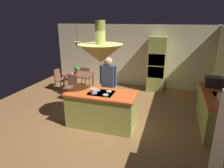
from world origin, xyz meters
TOP-DOWN VIEW (x-y plane):
  - ground at (0.00, 0.00)m, footprint 8.16×8.16m
  - wall_back at (0.00, 3.45)m, footprint 6.80×0.10m
  - kitchen_island at (0.00, -0.20)m, footprint 1.84×0.88m
  - counter_run_right at (2.84, 0.60)m, footprint 0.73×2.08m
  - oven_tower at (1.10, 3.04)m, footprint 0.66×0.62m
  - dining_table at (-1.70, 1.90)m, footprint 0.98×0.83m
  - person_at_island at (-0.04, 0.51)m, footprint 0.53×0.23m
  - range_hood at (0.00, -0.20)m, footprint 1.10×1.10m
  - pendant_light_over_table at (-1.70, 1.90)m, footprint 0.32×0.32m
  - chair_facing_island at (-1.70, 1.26)m, footprint 0.40×0.40m
  - chair_by_back_wall at (-1.70, 2.54)m, footprint 0.40×0.40m
  - chair_at_corner at (-2.57, 1.90)m, footprint 0.40×0.40m
  - potted_plant_on_table at (-1.77, 1.86)m, footprint 0.20×0.20m
  - cup_on_table at (-1.88, 1.69)m, footprint 0.07×0.07m
  - canister_flour at (2.84, 0.09)m, footprint 0.11×0.11m
  - canister_sugar at (2.84, 0.27)m, footprint 0.11×0.11m
  - microwave_on_counter at (2.84, 1.21)m, footprint 0.46×0.36m
  - cooking_pot_on_cooktop at (-0.16, -0.33)m, footprint 0.18×0.18m

SIDE VIEW (x-z plane):
  - ground at x=0.00m, z-range 0.00..0.00m
  - kitchen_island at x=0.00m, z-range -0.01..0.95m
  - counter_run_right at x=2.84m, z-range 0.01..0.95m
  - chair_facing_island at x=-1.70m, z-range 0.07..0.94m
  - chair_by_back_wall at x=-1.70m, z-range 0.07..0.94m
  - chair_at_corner at x=-2.57m, z-range 0.07..0.94m
  - dining_table at x=-1.70m, z-range 0.27..1.03m
  - cup_on_table at x=-1.88m, z-range 0.76..0.85m
  - potted_plant_on_table at x=-1.77m, z-range 0.78..1.08m
  - person_at_island at x=-0.04m, z-range 0.13..1.87m
  - canister_sugar at x=2.84m, z-range 0.94..1.10m
  - cooking_pot_on_cooktop at x=-0.16m, z-range 0.96..1.08m
  - canister_flour at x=2.84m, z-range 0.94..1.15m
  - oven_tower at x=1.10m, z-range 0.00..2.14m
  - microwave_on_counter at x=2.84m, z-range 0.94..1.22m
  - wall_back at x=0.00m, z-range 0.00..2.55m
  - pendant_light_over_table at x=-1.70m, z-range 1.45..2.27m
  - range_hood at x=0.00m, z-range 1.49..2.49m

